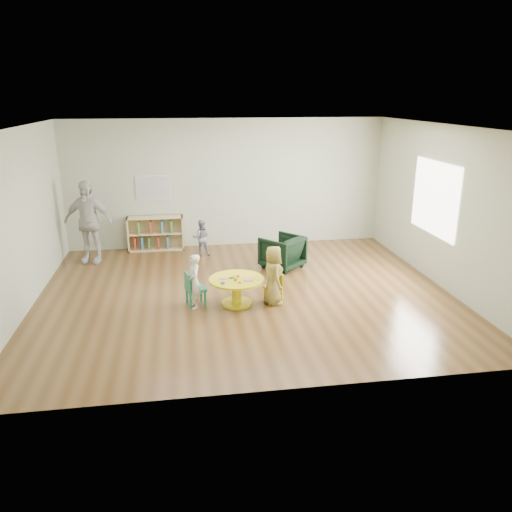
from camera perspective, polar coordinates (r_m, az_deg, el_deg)
The scene contains 11 objects.
room at distance 8.12m, azimuth -1.24°, elevation 8.18°, with size 7.10×7.00×2.80m.
activity_table at distance 8.10m, azimuth -2.24°, elevation -3.51°, with size 0.89×0.89×0.49m.
kid_chair_left at distance 8.13m, azimuth -7.21°, elevation -3.62°, with size 0.36×0.36×0.56m.
kid_chair_right at distance 8.21m, azimuth 2.22°, elevation -3.50°, with size 0.32×0.32×0.50m.
bookshelf at distance 11.19m, azimuth -11.44°, elevation 2.55°, with size 1.20×0.30×0.75m.
alphabet_poster at distance 11.10m, azimuth -11.66°, elevation 7.63°, with size 0.74×0.01×0.54m.
armchair at distance 9.81m, azimuth 3.02°, elevation 0.46°, with size 0.70×0.72×0.65m, color black.
child_left at distance 7.99m, azimuth -7.07°, elevation -2.91°, with size 0.32×0.21×0.89m, color silver.
child_right at distance 8.07m, azimuth 1.98°, elevation -2.21°, with size 0.48×0.31×0.98m, color yellow.
toddler at distance 10.63m, azimuth -6.28°, elevation 2.11°, with size 0.38×0.29×0.78m, color #1A2042.
adult_caretaker at distance 10.57m, azimuth -18.65°, elevation 3.71°, with size 0.98×0.41×1.68m, color beige.
Camera 1 is at (-1.04, -7.93, 3.27)m, focal length 35.00 mm.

